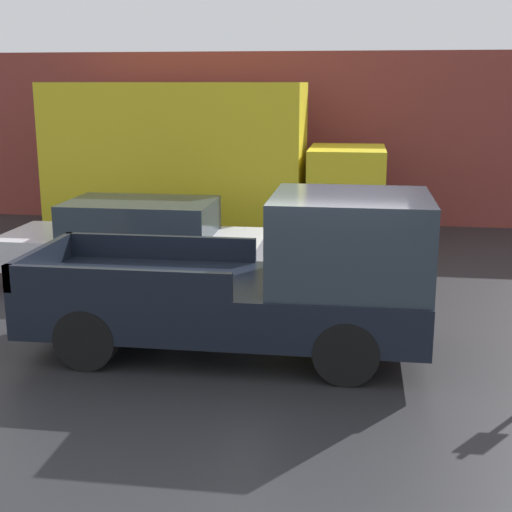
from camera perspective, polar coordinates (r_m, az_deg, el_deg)
name	(u,v)px	position (r m, az deg, el deg)	size (l,w,h in m)	color
ground_plane	(312,353)	(9.75, 4.49, -7.77)	(60.00, 60.00, 0.00)	#232326
building_wall	(338,139)	(18.41, 6.60, 9.27)	(28.00, 0.15, 4.32)	brown
pickup_truck	(268,280)	(9.47, 0.93, -1.95)	(5.29, 2.08, 2.17)	black
car	(137,239)	(13.29, -9.54, 1.32)	(4.82, 1.96, 1.47)	silver
delivery_truck	(200,157)	(16.49, -4.46, 7.93)	(7.55, 2.38, 3.56)	gold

